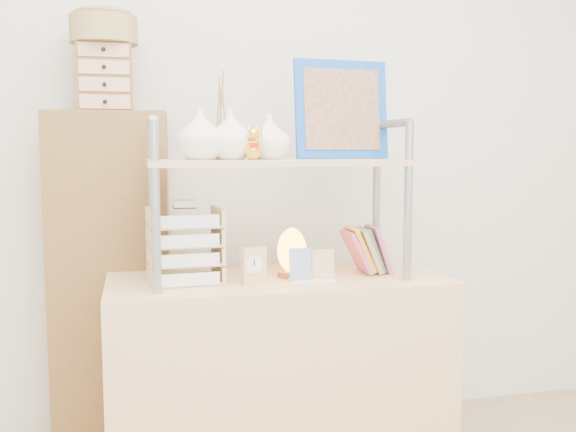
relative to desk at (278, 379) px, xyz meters
name	(u,v)px	position (x,y,z in m)	size (l,w,h in m)	color
desk	(278,379)	(0.00, 0.00, 0.00)	(1.20, 0.50, 0.75)	tan
cabinet	(112,285)	(-0.59, 0.37, 0.30)	(0.45, 0.24, 1.35)	brown
hutch	(268,152)	(-0.03, 0.01, 0.82)	(0.90, 0.34, 0.79)	gray
letter_tray	(185,249)	(-0.33, 0.00, 0.49)	(0.25, 0.23, 0.29)	tan
salt_lamp	(292,252)	(0.05, 0.00, 0.47)	(0.12, 0.11, 0.18)	brown
desk_clock	(253,265)	(-0.10, -0.07, 0.44)	(0.09, 0.06, 0.12)	tan
postcard_stand	(312,272)	(0.10, -0.09, 0.41)	(0.17, 0.06, 0.12)	white
drawer_chest	(105,78)	(-0.59, 0.35, 1.10)	(0.20, 0.16, 0.25)	brown
woven_basket	(104,31)	(-0.59, 0.35, 1.28)	(0.25, 0.25, 0.10)	olive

